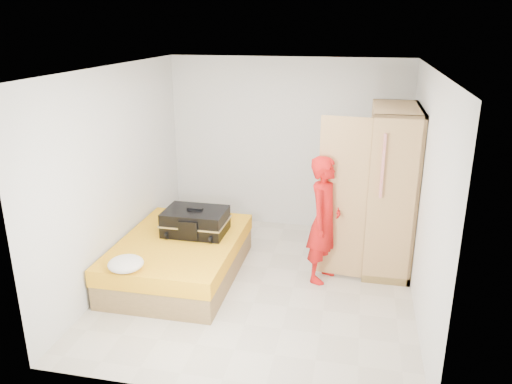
% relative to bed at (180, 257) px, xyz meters
% --- Properties ---
extents(room, '(4.00, 4.02, 2.60)m').
position_rel_bed_xyz_m(room, '(1.05, -0.02, 1.05)').
color(room, beige).
rests_on(room, ground).
extents(bed, '(1.42, 2.02, 0.50)m').
position_rel_bed_xyz_m(bed, '(0.00, 0.00, 0.00)').
color(bed, '#9A7746').
rests_on(bed, ground).
extents(wardrobe, '(1.17, 1.20, 2.10)m').
position_rel_bed_xyz_m(wardrobe, '(2.50, 0.84, 0.75)').
color(wardrobe, tan).
rests_on(wardrobe, ground).
extents(person, '(0.55, 0.67, 1.58)m').
position_rel_bed_xyz_m(person, '(1.77, 0.30, 0.54)').
color(person, red).
rests_on(person, ground).
extents(suitcase, '(0.80, 0.60, 0.34)m').
position_rel_bed_xyz_m(suitcase, '(0.14, 0.24, 0.40)').
color(suitcase, black).
rests_on(suitcase, bed).
extents(round_cushion, '(0.39, 0.39, 0.15)m').
position_rel_bed_xyz_m(round_cushion, '(-0.28, -0.89, 0.32)').
color(round_cushion, white).
rests_on(round_cushion, bed).
extents(pillow, '(0.54, 0.29, 0.10)m').
position_rel_bed_xyz_m(pillow, '(0.11, 0.85, 0.30)').
color(pillow, white).
rests_on(pillow, bed).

